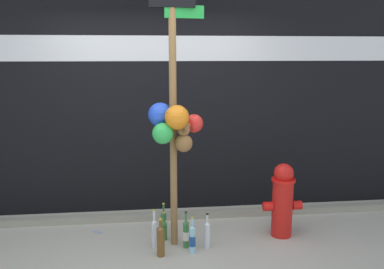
{
  "coord_description": "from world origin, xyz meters",
  "views": [
    {
      "loc": [
        -0.09,
        -3.48,
        2.0
      ],
      "look_at": [
        0.36,
        0.51,
        1.18
      ],
      "focal_mm": 37.84,
      "sensor_mm": 36.0,
      "label": 1
    }
  ],
  "objects_px": {
    "bottle_0": "(164,229)",
    "bottle_4": "(164,222)",
    "bottle_1": "(192,239)",
    "bottle_6": "(161,240)",
    "bottle_5": "(186,234)",
    "bottle_2": "(154,232)",
    "bottle_3": "(207,234)",
    "memorial_post": "(173,101)",
    "fire_hydrant": "(283,200)"
  },
  "relations": [
    {
      "from": "memorial_post",
      "to": "bottle_5",
      "type": "bearing_deg",
      "value": -26.86
    },
    {
      "from": "fire_hydrant",
      "to": "bottle_2",
      "type": "xyz_separation_m",
      "value": [
        -1.41,
        -0.14,
        -0.25
      ]
    },
    {
      "from": "bottle_4",
      "to": "bottle_6",
      "type": "height_order",
      "value": "bottle_6"
    },
    {
      "from": "bottle_3",
      "to": "bottle_4",
      "type": "relative_size",
      "value": 1.06
    },
    {
      "from": "bottle_1",
      "to": "bottle_2",
      "type": "distance_m",
      "value": 0.41
    },
    {
      "from": "bottle_2",
      "to": "bottle_5",
      "type": "xyz_separation_m",
      "value": [
        0.33,
        -0.03,
        -0.02
      ]
    },
    {
      "from": "bottle_1",
      "to": "bottle_4",
      "type": "relative_size",
      "value": 1.1
    },
    {
      "from": "fire_hydrant",
      "to": "bottle_4",
      "type": "relative_size",
      "value": 2.33
    },
    {
      "from": "bottle_6",
      "to": "fire_hydrant",
      "type": "bearing_deg",
      "value": 13.55
    },
    {
      "from": "bottle_3",
      "to": "bottle_4",
      "type": "bearing_deg",
      "value": 137.91
    },
    {
      "from": "memorial_post",
      "to": "bottle_1",
      "type": "bearing_deg",
      "value": -47.06
    },
    {
      "from": "bottle_1",
      "to": "bottle_5",
      "type": "xyz_separation_m",
      "value": [
        -0.05,
        0.12,
        -0.0
      ]
    },
    {
      "from": "fire_hydrant",
      "to": "bottle_5",
      "type": "relative_size",
      "value": 2.09
    },
    {
      "from": "bottle_2",
      "to": "bottle_3",
      "type": "distance_m",
      "value": 0.55
    },
    {
      "from": "bottle_5",
      "to": "bottle_6",
      "type": "bearing_deg",
      "value": -150.23
    },
    {
      "from": "bottle_0",
      "to": "bottle_4",
      "type": "relative_size",
      "value": 0.9
    },
    {
      "from": "bottle_1",
      "to": "bottle_4",
      "type": "bearing_deg",
      "value": 118.53
    },
    {
      "from": "bottle_1",
      "to": "bottle_4",
      "type": "height_order",
      "value": "bottle_1"
    },
    {
      "from": "bottle_2",
      "to": "bottle_5",
      "type": "relative_size",
      "value": 1.06
    },
    {
      "from": "memorial_post",
      "to": "bottle_4",
      "type": "height_order",
      "value": "memorial_post"
    },
    {
      "from": "bottle_4",
      "to": "bottle_3",
      "type": "bearing_deg",
      "value": -42.09
    },
    {
      "from": "memorial_post",
      "to": "bottle_5",
      "type": "distance_m",
      "value": 1.39
    },
    {
      "from": "memorial_post",
      "to": "bottle_0",
      "type": "bearing_deg",
      "value": 124.67
    },
    {
      "from": "bottle_0",
      "to": "fire_hydrant",
      "type": "bearing_deg",
      "value": -1.43
    },
    {
      "from": "memorial_post",
      "to": "bottle_2",
      "type": "relative_size",
      "value": 6.64
    },
    {
      "from": "memorial_post",
      "to": "bottle_6",
      "type": "bearing_deg",
      "value": -125.23
    },
    {
      "from": "bottle_2",
      "to": "bottle_5",
      "type": "distance_m",
      "value": 0.33
    },
    {
      "from": "fire_hydrant",
      "to": "bottle_1",
      "type": "distance_m",
      "value": 1.1
    },
    {
      "from": "bottle_0",
      "to": "bottle_3",
      "type": "xyz_separation_m",
      "value": [
        0.44,
        -0.23,
        0.03
      ]
    },
    {
      "from": "bottle_3",
      "to": "fire_hydrant",
      "type": "bearing_deg",
      "value": 12.68
    },
    {
      "from": "bottle_2",
      "to": "bottle_4",
      "type": "xyz_separation_m",
      "value": [
        0.11,
        0.34,
        -0.04
      ]
    },
    {
      "from": "bottle_0",
      "to": "bottle_2",
      "type": "height_order",
      "value": "bottle_2"
    },
    {
      "from": "bottle_0",
      "to": "bottle_6",
      "type": "height_order",
      "value": "bottle_6"
    },
    {
      "from": "bottle_3",
      "to": "bottle_6",
      "type": "height_order",
      "value": "bottle_6"
    },
    {
      "from": "bottle_1",
      "to": "memorial_post",
      "type": "bearing_deg",
      "value": 132.94
    },
    {
      "from": "bottle_0",
      "to": "bottle_3",
      "type": "bearing_deg",
      "value": -27.45
    },
    {
      "from": "bottle_6",
      "to": "bottle_5",
      "type": "bearing_deg",
      "value": 29.77
    },
    {
      "from": "bottle_6",
      "to": "bottle_2",
      "type": "bearing_deg",
      "value": 107.45
    },
    {
      "from": "bottle_1",
      "to": "bottle_5",
      "type": "height_order",
      "value": "bottle_5"
    },
    {
      "from": "fire_hydrant",
      "to": "bottle_2",
      "type": "distance_m",
      "value": 1.44
    },
    {
      "from": "bottle_2",
      "to": "bottle_3",
      "type": "xyz_separation_m",
      "value": [
        0.55,
        -0.06,
        -0.02
      ]
    },
    {
      "from": "bottle_1",
      "to": "bottle_6",
      "type": "relative_size",
      "value": 0.98
    },
    {
      "from": "bottle_1",
      "to": "bottle_3",
      "type": "distance_m",
      "value": 0.19
    },
    {
      "from": "bottle_0",
      "to": "bottle_4",
      "type": "distance_m",
      "value": 0.17
    },
    {
      "from": "bottle_4",
      "to": "bottle_5",
      "type": "xyz_separation_m",
      "value": [
        0.22,
        -0.37,
        0.02
      ]
    },
    {
      "from": "bottle_1",
      "to": "bottle_2",
      "type": "relative_size",
      "value": 0.93
    },
    {
      "from": "memorial_post",
      "to": "bottle_0",
      "type": "height_order",
      "value": "memorial_post"
    },
    {
      "from": "memorial_post",
      "to": "bottle_6",
      "type": "distance_m",
      "value": 1.39
    },
    {
      "from": "bottle_2",
      "to": "bottle_3",
      "type": "height_order",
      "value": "bottle_2"
    },
    {
      "from": "bottle_1",
      "to": "bottle_4",
      "type": "distance_m",
      "value": 0.56
    }
  ]
}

